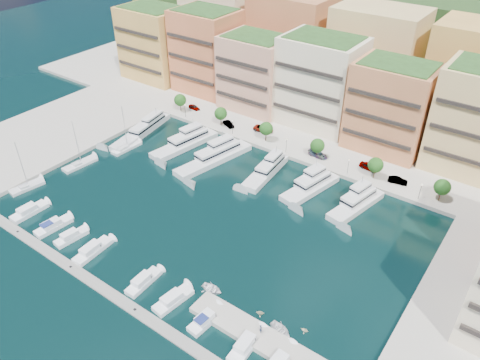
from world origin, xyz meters
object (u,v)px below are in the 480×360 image
at_px(lamppost_1, 232,125).
at_px(lamppost_3, 348,164).
at_px(yacht_5, 357,202).
at_px(sailboat_2, 126,148).
at_px(tender_3, 305,330).
at_px(sailboat_0, 27,187).
at_px(car_2, 263,129).
at_px(cruiser_0, 29,212).
at_px(tree_2, 266,129).
at_px(cruiser_6, 173,300).
at_px(cruiser_7, 206,320).
at_px(person_0, 261,329).
at_px(cruiser_8, 246,345).
at_px(tender_0, 212,289).
at_px(tree_4, 376,165).
at_px(car_0, 194,107).
at_px(tree_0, 180,100).
at_px(yacht_0, 144,129).
at_px(tree_1, 221,114).
at_px(yacht_1, 186,142).
at_px(tree_3, 317,146).
at_px(yacht_2, 216,156).
at_px(tender_1, 260,313).
at_px(yacht_3, 267,169).
at_px(cruiser_3, 93,251).
at_px(tender_2, 280,330).
at_px(lamppost_0, 185,109).
at_px(tree_5, 442,187).
at_px(car_5, 398,180).
at_px(sailboat_1, 80,165).
at_px(cruiser_2, 71,237).
at_px(car_3, 318,154).
at_px(car_4, 369,166).

xyz_separation_m(lamppost_1, lamppost_3, (36.00, 0.00, 0.00)).
xyz_separation_m(yacht_5, sailboat_2, (-62.73, -13.22, -0.89)).
bearing_deg(tender_3, sailboat_0, 85.41).
bearing_deg(car_2, cruiser_0, 151.85).
xyz_separation_m(tree_2, lamppost_1, (-10.00, -2.30, -0.92)).
bearing_deg(cruiser_6, car_2, 109.25).
height_order(cruiser_7, person_0, person_0).
xyz_separation_m(cruiser_8, tender_0, (-12.23, 6.31, -0.12)).
xyz_separation_m(tree_4, tender_3, (8.59, -49.67, -4.38)).
distance_m(lamppost_1, car_0, 20.38).
distance_m(cruiser_6, tender_3, 23.96).
distance_m(tree_0, sailboat_0, 52.93).
xyz_separation_m(tree_4, sailboat_0, (-67.15, -52.65, -4.43)).
height_order(lamppost_3, cruiser_7, lamppost_3).
relative_size(tree_2, yacht_0, 0.23).
bearing_deg(tree_1, cruiser_8, -49.07).
bearing_deg(yacht_5, yacht_1, -177.65).
bearing_deg(tree_4, cruiser_0, -134.90).
bearing_deg(tree_3, tree_1, 180.00).
height_order(yacht_2, tender_1, yacht_2).
relative_size(yacht_3, tender_3, 13.03).
bearing_deg(cruiser_6, tender_3, 20.56).
xyz_separation_m(tree_4, person_0, (3.07, -54.84, -2.86)).
height_order(tree_0, tender_3, tree_0).
height_order(yacht_2, yacht_5, same).
height_order(car_2, person_0, person_0).
xyz_separation_m(cruiser_6, cruiser_8, (16.21, -0.00, -0.00)).
bearing_deg(yacht_5, cruiser_3, -128.94).
xyz_separation_m(tree_0, tender_2, (69.29, -52.09, -4.31)).
bearing_deg(lamppost_0, tree_5, 1.73).
relative_size(lamppost_1, yacht_0, 0.17).
bearing_deg(cruiser_7, lamppost_1, 122.68).
relative_size(cruiser_8, tender_2, 1.96).
bearing_deg(yacht_2, tree_5, 15.86).
bearing_deg(tree_0, cruiser_0, -83.99).
bearing_deg(car_5, car_2, 74.17).
bearing_deg(lamppost_1, tree_2, 12.95).
relative_size(tree_4, sailboat_1, 0.43).
bearing_deg(car_0, tree_5, -85.21).
distance_m(tree_0, lamppost_1, 22.14).
xyz_separation_m(cruiser_2, person_0, (46.00, 3.23, 1.33)).
relative_size(tender_3, tender_0, 0.33).
xyz_separation_m(tree_5, car_3, (-32.00, 0.83, -2.98)).
relative_size(tree_5, yacht_1, 0.26).
distance_m(yacht_3, car_4, 25.99).
bearing_deg(tender_3, cruiser_6, 103.73).
relative_size(yacht_0, tender_3, 17.75).
relative_size(tree_2, car_0, 1.38).
relative_size(tree_1, tree_5, 1.00).
height_order(lamppost_1, tender_2, lamppost_1).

